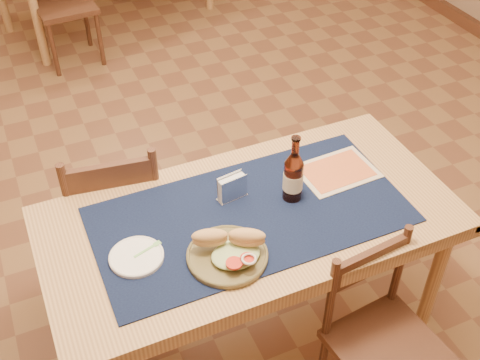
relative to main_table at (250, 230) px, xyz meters
name	(u,v)px	position (x,y,z in m)	size (l,w,h in m)	color
main_table	(250,230)	(0.00, 0.00, 0.00)	(1.60, 0.80, 0.75)	tan
placemat	(250,215)	(0.00, 0.00, 0.09)	(1.20, 0.60, 0.01)	#0F1B39
baseboard	(189,214)	(0.00, 0.80, -0.62)	(6.00, 7.00, 0.10)	#4F2C1C
chair_main_far	(116,212)	(-0.43, 0.53, -0.20)	(0.47, 0.47, 0.90)	#4F2C1C
chair_main_near	(382,338)	(0.32, -0.50, -0.24)	(0.42, 0.42, 0.82)	#4F2C1C
chair_back_near	(63,2)	(-0.20, 2.89, -0.21)	(0.44, 0.44, 0.89)	#4F2C1C
sandwich_plate	(229,251)	(-0.16, -0.17, 0.12)	(0.29, 0.29, 0.11)	brown
side_plate	(136,256)	(-0.46, -0.04, 0.10)	(0.20, 0.20, 0.02)	white
fork	(150,248)	(-0.41, -0.03, 0.10)	(0.11, 0.05, 0.00)	#83D072
beer_bottle	(293,176)	(0.19, 0.02, 0.20)	(0.08, 0.08, 0.29)	#46190C
napkin_holder	(232,188)	(-0.03, 0.12, 0.14)	(0.13, 0.06, 0.11)	silver
menu_card	(337,171)	(0.43, 0.09, 0.09)	(0.33, 0.25, 0.01)	beige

